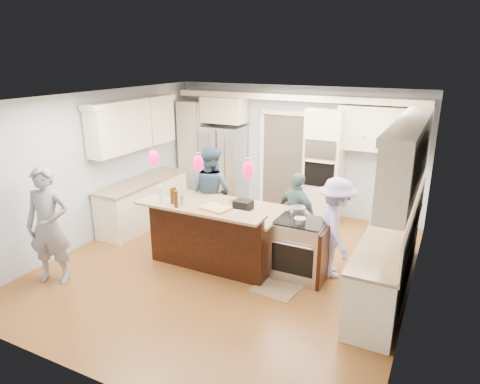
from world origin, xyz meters
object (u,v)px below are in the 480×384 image
at_px(kitchen_island, 219,233).
at_px(person_far_left, 211,193).
at_px(refrigerator, 224,165).
at_px(island_range, 301,249).
at_px(person_bar_end, 48,226).

relative_size(kitchen_island, person_far_left, 1.21).
bearing_deg(refrigerator, island_range, -42.59).
distance_m(refrigerator, island_range, 3.71).
distance_m(island_range, person_bar_end, 3.81).
relative_size(island_range, person_far_left, 0.53).
relative_size(island_range, person_bar_end, 0.51).
bearing_deg(refrigerator, person_far_left, -68.80).
bearing_deg(kitchen_island, island_range, 3.11).
xyz_separation_m(refrigerator, island_range, (2.71, -2.49, -0.44)).
relative_size(refrigerator, island_range, 1.96).
height_order(refrigerator, person_bar_end, refrigerator).
bearing_deg(island_range, refrigerator, 137.41).
bearing_deg(person_far_left, island_range, 170.12).
xyz_separation_m(refrigerator, person_far_left, (0.69, -1.79, -0.03)).
distance_m(refrigerator, kitchen_island, 2.91).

